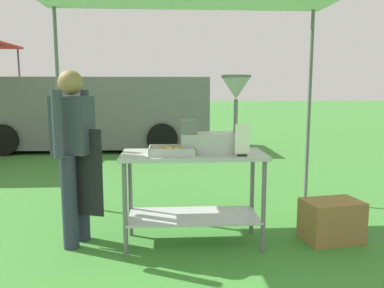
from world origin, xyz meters
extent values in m
plane|color=#3D7F33|center=(0.00, 6.00, 0.00)|extent=(70.00, 70.00, 0.00)
cylinder|color=slate|center=(-1.79, 2.31, 1.20)|extent=(0.04, 0.04, 2.39)
cylinder|color=slate|center=(1.30, 2.31, 1.20)|extent=(0.04, 0.04, 2.39)
cube|color=#B7B7BC|center=(-0.25, 1.00, 0.85)|extent=(1.31, 0.57, 0.04)
cube|color=#B7B7BC|center=(-0.25, 1.00, 0.27)|extent=(1.20, 0.52, 0.02)
cylinder|color=slate|center=(-0.85, 0.77, 0.41)|extent=(0.04, 0.04, 0.83)
cylinder|color=slate|center=(0.35, 0.77, 0.41)|extent=(0.04, 0.04, 0.83)
cylinder|color=slate|center=(-0.85, 1.24, 0.41)|extent=(0.04, 0.04, 0.83)
cylinder|color=slate|center=(0.35, 1.24, 0.41)|extent=(0.04, 0.04, 0.83)
cube|color=#B7B7BC|center=(-0.44, 0.93, 0.87)|extent=(0.41, 0.29, 0.01)
cube|color=#B7B7BC|center=(-0.44, 0.79, 0.91)|extent=(0.41, 0.01, 0.06)
cube|color=#B7B7BC|center=(-0.44, 1.07, 0.91)|extent=(0.41, 0.01, 0.06)
cube|color=#B7B7BC|center=(-0.64, 0.93, 0.91)|extent=(0.01, 0.29, 0.06)
cube|color=#B7B7BC|center=(-0.24, 0.93, 0.91)|extent=(0.01, 0.29, 0.06)
torus|color=#EAB251|center=(-0.42, 0.94, 0.89)|extent=(0.12, 0.12, 0.03)
torus|color=#EAB251|center=(-0.31, 0.86, 0.89)|extent=(0.11, 0.11, 0.03)
torus|color=#EAB251|center=(-0.52, 0.91, 0.89)|extent=(0.09, 0.09, 0.03)
torus|color=#EAB251|center=(-0.53, 1.01, 0.89)|extent=(0.09, 0.09, 0.03)
torus|color=#EAB251|center=(-0.58, 0.88, 0.89)|extent=(0.10, 0.10, 0.03)
torus|color=#EAB251|center=(-0.34, 0.95, 0.89)|extent=(0.11, 0.11, 0.03)
torus|color=#EAB251|center=(-0.44, 0.85, 0.89)|extent=(0.11, 0.11, 0.03)
torus|color=#EAB251|center=(-0.38, 1.02, 0.89)|extent=(0.12, 0.12, 0.03)
torus|color=#EAB251|center=(-0.47, 0.97, 0.92)|extent=(0.12, 0.12, 0.03)
torus|color=#EAB251|center=(-0.38, 0.95, 0.92)|extent=(0.11, 0.11, 0.03)
cube|color=#B7B7BC|center=(-0.08, 1.02, 0.96)|extent=(0.56, 0.28, 0.18)
cube|color=slate|center=(-0.29, 1.02, 1.11)|extent=(0.14, 0.22, 0.12)
cylinder|color=slate|center=(0.14, 1.02, 1.20)|extent=(0.04, 0.04, 0.31)
cone|color=#B7B7BC|center=(0.14, 1.02, 1.45)|extent=(0.25, 0.25, 0.19)
cylinder|color=slate|center=(0.14, 1.02, 1.55)|extent=(0.26, 0.26, 0.02)
cube|color=black|center=(0.16, 0.82, 0.87)|extent=(0.08, 0.05, 0.02)
cube|color=white|center=(0.16, 0.82, 1.01)|extent=(0.13, 0.01, 0.26)
cylinder|color=#2D3347|center=(-1.31, 1.16, 0.43)|extent=(0.14, 0.14, 0.86)
cylinder|color=#2D3347|center=(-1.37, 0.97, 0.43)|extent=(0.14, 0.14, 0.86)
cube|color=#383D4C|center=(-1.34, 1.06, 1.12)|extent=(0.39, 0.32, 0.52)
cube|color=black|center=(-1.23, 1.03, 0.69)|extent=(0.31, 0.12, 0.80)
cylinder|color=#383D4C|center=(-1.27, 1.27, 1.15)|extent=(0.11, 0.11, 0.58)
cylinder|color=#383D4C|center=(-1.41, 0.86, 1.15)|extent=(0.11, 0.11, 0.58)
sphere|color=#A87A56|center=(-1.34, 1.06, 1.50)|extent=(0.22, 0.22, 0.22)
cube|color=olive|center=(1.07, 0.99, 0.20)|extent=(0.59, 0.44, 0.39)
cube|color=slate|center=(-2.32, 6.99, 0.89)|extent=(5.55, 1.93, 1.60)
cylinder|color=black|center=(-4.05, 6.07, 0.34)|extent=(0.68, 0.24, 0.68)
cylinder|color=black|center=(-4.04, 7.93, 0.34)|extent=(0.68, 0.24, 0.68)
cylinder|color=black|center=(-0.61, 6.05, 0.34)|extent=(0.68, 0.24, 0.68)
cylinder|color=black|center=(-0.60, 7.91, 0.34)|extent=(0.68, 0.24, 0.68)
cylinder|color=slate|center=(-4.03, 7.17, 1.19)|extent=(0.04, 0.04, 2.37)
camera|label=1|loc=(-0.48, -2.47, 1.45)|focal=36.22mm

